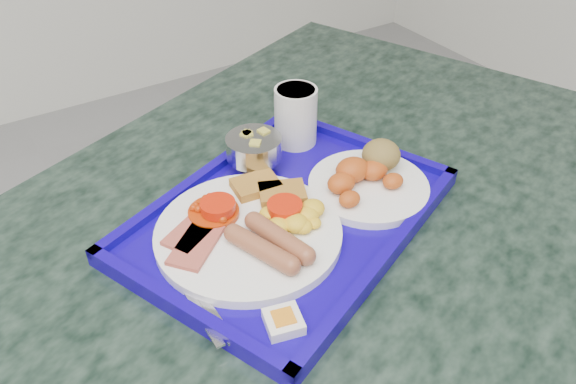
{
  "coord_description": "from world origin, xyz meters",
  "views": [
    {
      "loc": [
        0.51,
        0.34,
        1.39
      ],
      "look_at": [
        0.85,
        0.88,
        0.89
      ],
      "focal_mm": 35.0,
      "sensor_mm": 36.0,
      "label": 1
    }
  ],
  "objects_px": {
    "table": "(309,314)",
    "main_plate": "(253,228)",
    "fruit_bowl": "(254,148)",
    "bread_plate": "(368,177)",
    "juice_cup": "(296,114)",
    "tray": "(288,216)"
  },
  "relations": [
    {
      "from": "table",
      "to": "main_plate",
      "type": "distance_m",
      "value": 0.26
    },
    {
      "from": "table",
      "to": "main_plate",
      "type": "height_order",
      "value": "main_plate"
    },
    {
      "from": "table",
      "to": "fruit_bowl",
      "type": "bearing_deg",
      "value": 96.45
    },
    {
      "from": "bread_plate",
      "to": "fruit_bowl",
      "type": "relative_size",
      "value": 2.08
    },
    {
      "from": "main_plate",
      "to": "juice_cup",
      "type": "distance_m",
      "value": 0.26
    },
    {
      "from": "main_plate",
      "to": "bread_plate",
      "type": "relative_size",
      "value": 1.41
    },
    {
      "from": "table",
      "to": "tray",
      "type": "relative_size",
      "value": 2.78
    },
    {
      "from": "bread_plate",
      "to": "tray",
      "type": "bearing_deg",
      "value": 174.83
    },
    {
      "from": "bread_plate",
      "to": "fruit_bowl",
      "type": "distance_m",
      "value": 0.19
    },
    {
      "from": "tray",
      "to": "main_plate",
      "type": "height_order",
      "value": "main_plate"
    },
    {
      "from": "fruit_bowl",
      "to": "tray",
      "type": "bearing_deg",
      "value": -96.33
    },
    {
      "from": "fruit_bowl",
      "to": "bread_plate",
      "type": "bearing_deg",
      "value": -47.46
    },
    {
      "from": "tray",
      "to": "table",
      "type": "bearing_deg",
      "value": -34.26
    },
    {
      "from": "table",
      "to": "bread_plate",
      "type": "xyz_separation_m",
      "value": [
        0.11,
        0.01,
        0.25
      ]
    },
    {
      "from": "main_plate",
      "to": "fruit_bowl",
      "type": "relative_size",
      "value": 2.93
    },
    {
      "from": "fruit_bowl",
      "to": "juice_cup",
      "type": "height_order",
      "value": "juice_cup"
    },
    {
      "from": "juice_cup",
      "to": "tray",
      "type": "bearing_deg",
      "value": -125.93
    },
    {
      "from": "fruit_bowl",
      "to": "juice_cup",
      "type": "xyz_separation_m",
      "value": [
        0.1,
        0.03,
        0.01
      ]
    },
    {
      "from": "main_plate",
      "to": "tray",
      "type": "bearing_deg",
      "value": 11.93
    },
    {
      "from": "tray",
      "to": "main_plate",
      "type": "bearing_deg",
      "value": -168.07
    },
    {
      "from": "tray",
      "to": "fruit_bowl",
      "type": "distance_m",
      "value": 0.13
    },
    {
      "from": "main_plate",
      "to": "table",
      "type": "bearing_deg",
      "value": -3.68
    }
  ]
}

